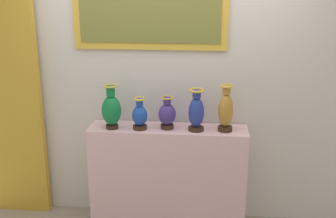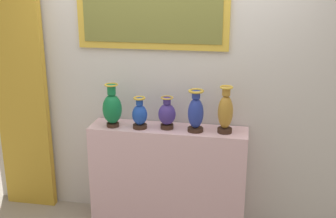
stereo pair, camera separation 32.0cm
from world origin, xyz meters
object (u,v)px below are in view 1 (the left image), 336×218
Objects in this scene: vase_emerald at (111,109)px; vase_cobalt at (196,112)px; vase_ochre at (226,110)px; vase_sapphire at (140,115)px; vase_indigo at (167,114)px.

vase_emerald reaches higher than vase_cobalt.
vase_ochre is (0.25, 0.01, 0.02)m from vase_cobalt.
vase_sapphire is 0.76m from vase_ochre.
vase_emerald is 1.37× the size of vase_sapphire.
vase_cobalt is at bearing 1.49° from vase_sapphire.
vase_cobalt is (0.26, -0.02, 0.04)m from vase_indigo.
vase_indigo is (0.24, 0.04, 0.01)m from vase_sapphire.
vase_cobalt is at bearing -4.98° from vase_indigo.
vase_emerald is 0.75m from vase_cobalt.
vase_emerald reaches higher than vase_indigo.
vase_indigo is 0.26m from vase_cobalt.
vase_ochre is at bearing 1.74° from vase_emerald.
vase_sapphire is 0.99× the size of vase_indigo.
vase_cobalt reaches higher than vase_indigo.
vase_sapphire is 0.50m from vase_cobalt.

